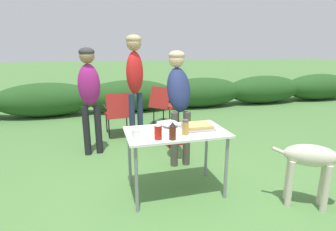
# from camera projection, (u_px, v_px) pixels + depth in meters

# --- Properties ---
(ground_plane) EXTENTS (60.00, 60.00, 0.00)m
(ground_plane) POSITION_uv_depth(u_px,v_px,m) (176.00, 191.00, 3.06)
(ground_plane) COLOR #4C7A3D
(shrub_hedge) EXTENTS (14.40, 0.90, 0.81)m
(shrub_hedge) POSITION_uv_depth(u_px,v_px,m) (130.00, 96.00, 6.80)
(shrub_hedge) COLOR #234C1E
(shrub_hedge) RESTS_ON ground
(folding_table) EXTENTS (1.10, 0.64, 0.74)m
(folding_table) POSITION_uv_depth(u_px,v_px,m) (176.00, 138.00, 2.89)
(folding_table) COLOR silver
(folding_table) RESTS_ON ground
(food_tray) EXTENTS (0.34, 0.28, 0.06)m
(food_tray) POSITION_uv_depth(u_px,v_px,m) (197.00, 127.00, 2.94)
(food_tray) COLOR #9E9EA3
(food_tray) RESTS_ON folding_table
(plate_stack) EXTENTS (0.25, 0.25, 0.03)m
(plate_stack) POSITION_uv_depth(u_px,v_px,m) (151.00, 129.00, 2.89)
(plate_stack) COLOR white
(plate_stack) RESTS_ON folding_table
(mixing_bowl) EXTENTS (0.20, 0.20, 0.08)m
(mixing_bowl) POSITION_uv_depth(u_px,v_px,m) (170.00, 124.00, 3.01)
(mixing_bowl) COLOR silver
(mixing_bowl) RESTS_ON folding_table
(paper_cup_stack) EXTENTS (0.08, 0.08, 0.10)m
(paper_cup_stack) POSITION_uv_depth(u_px,v_px,m) (136.00, 134.00, 2.60)
(paper_cup_stack) COLOR white
(paper_cup_stack) RESTS_ON folding_table
(ketchup_bottle) EXTENTS (0.07, 0.07, 0.18)m
(ketchup_bottle) POSITION_uv_depth(u_px,v_px,m) (158.00, 131.00, 2.60)
(ketchup_bottle) COLOR red
(ketchup_bottle) RESTS_ON folding_table
(bbq_sauce_bottle) EXTENTS (0.07, 0.07, 0.18)m
(bbq_sauce_bottle) POSITION_uv_depth(u_px,v_px,m) (173.00, 131.00, 2.59)
(bbq_sauce_bottle) COLOR #562314
(bbq_sauce_bottle) RESTS_ON folding_table
(spice_jar) EXTENTS (0.07, 0.07, 0.16)m
(spice_jar) POSITION_uv_depth(u_px,v_px,m) (185.00, 127.00, 2.74)
(spice_jar) COLOR #B2893D
(spice_jar) RESTS_ON folding_table
(standing_person_in_olive_jacket) EXTENTS (0.34, 0.46, 1.59)m
(standing_person_in_olive_jacket) POSITION_uv_depth(u_px,v_px,m) (179.00, 94.00, 3.61)
(standing_person_in_olive_jacket) COLOR #4C473D
(standing_person_in_olive_jacket) RESTS_ON ground
(standing_person_in_navy_coat) EXTENTS (0.35, 0.28, 1.63)m
(standing_person_in_navy_coat) POSITION_uv_depth(u_px,v_px,m) (89.00, 89.00, 3.89)
(standing_person_in_navy_coat) COLOR black
(standing_person_in_navy_coat) RESTS_ON ground
(standing_person_in_gray_fleece) EXTENTS (0.37, 0.34, 1.83)m
(standing_person_in_gray_fleece) POSITION_uv_depth(u_px,v_px,m) (135.00, 74.00, 4.33)
(standing_person_in_gray_fleece) COLOR #232D4C
(standing_person_in_gray_fleece) RESTS_ON ground
(dog) EXTENTS (0.72, 0.51, 0.73)m
(dog) POSITION_uv_depth(u_px,v_px,m) (315.00, 160.00, 2.65)
(dog) COLOR beige
(dog) RESTS_ON ground
(camp_chair_green_behind_table) EXTENTS (0.51, 0.62, 0.83)m
(camp_chair_green_behind_table) POSITION_uv_depth(u_px,v_px,m) (118.00, 112.00, 4.86)
(camp_chair_green_behind_table) COLOR maroon
(camp_chair_green_behind_table) RESTS_ON ground
(camp_chair_near_hedge) EXTENTS (0.74, 0.74, 0.83)m
(camp_chair_near_hedge) POSITION_uv_depth(u_px,v_px,m) (164.00, 103.00, 5.60)
(camp_chair_near_hedge) COLOR maroon
(camp_chair_near_hedge) RESTS_ON ground
(cooler_box) EXTENTS (0.41, 0.54, 0.34)m
(cooler_box) POSITION_uv_depth(u_px,v_px,m) (170.00, 133.00, 4.62)
(cooler_box) COLOR #B21E1E
(cooler_box) RESTS_ON ground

